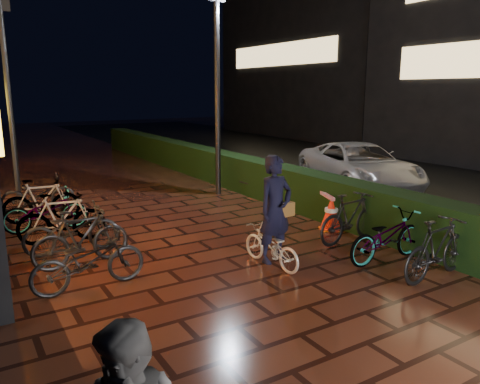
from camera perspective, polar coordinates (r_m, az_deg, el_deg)
ground at (r=7.53m, az=2.66°, el=-10.59°), size 80.00×80.00×0.00m
asphalt_road at (r=17.04m, az=18.48°, el=1.83°), size 11.00×60.00×0.01m
hedge at (r=15.69m, az=-3.77°, el=3.43°), size 0.70×20.00×1.00m
van at (r=14.60m, az=14.27°, el=3.11°), size 3.56×5.29×1.35m
far_buildings at (r=26.36m, az=23.68°, el=19.12°), size 9.08×31.00×14.00m
lamp_post_hedge at (r=13.11m, az=-2.79°, el=12.95°), size 0.53×0.15×5.58m
lamp_post_sf at (r=14.38m, az=-26.43°, el=11.05°), size 0.51×0.15×5.30m
cyclist at (r=7.80m, az=4.08°, el=-4.23°), size 0.72×1.37×1.91m
traffic_barrier at (r=10.75m, az=9.72°, el=-1.66°), size 0.99×1.77×0.73m
cart_assembly at (r=13.28m, az=1.31°, el=1.73°), size 0.53×0.55×0.94m
parked_bikes_storefront at (r=9.85m, az=-21.28°, el=-3.00°), size 1.91×6.02×0.99m
parked_bikes_hedge at (r=8.61m, az=17.62°, el=-4.82°), size 1.91×2.64×0.99m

